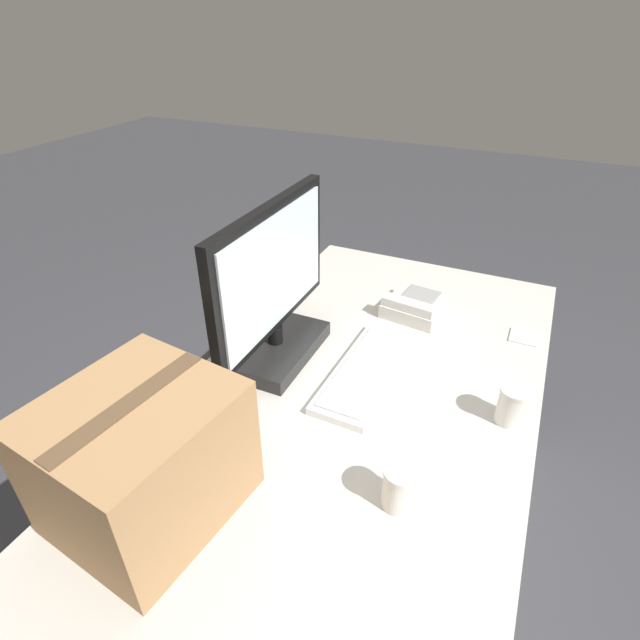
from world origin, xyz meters
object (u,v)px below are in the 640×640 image
(paper_cup_left, at_px, (400,487))
(paper_cup_right, at_px, (512,405))
(sticky_note_pad, at_px, (524,337))
(monitor, at_px, (273,296))
(desk_phone, at_px, (415,306))
(cardboard_box, at_px, (143,458))
(keyboard, at_px, (367,371))

(paper_cup_left, relative_size, paper_cup_right, 1.00)
(sticky_note_pad, bearing_deg, paper_cup_right, -179.85)
(monitor, xyz_separation_m, paper_cup_right, (-0.01, -0.66, -0.15))
(desk_phone, distance_m, cardboard_box, 1.00)
(keyboard, relative_size, desk_phone, 2.06)
(paper_cup_right, bearing_deg, keyboard, 86.53)
(keyboard, distance_m, desk_phone, 0.37)
(keyboard, xyz_separation_m, desk_phone, (0.37, -0.03, 0.02))
(monitor, distance_m, paper_cup_left, 0.61)
(desk_phone, height_order, paper_cup_right, paper_cup_right)
(keyboard, height_order, paper_cup_left, paper_cup_left)
(monitor, relative_size, paper_cup_left, 5.47)
(monitor, relative_size, cardboard_box, 1.49)
(desk_phone, relative_size, cardboard_box, 0.57)
(desk_phone, xyz_separation_m, sticky_note_pad, (0.00, -0.35, -0.03))
(monitor, height_order, desk_phone, monitor)
(paper_cup_left, relative_size, sticky_note_pad, 1.25)
(cardboard_box, bearing_deg, sticky_note_pad, -33.45)
(cardboard_box, xyz_separation_m, sticky_note_pad, (0.95, -0.63, -0.14))
(cardboard_box, bearing_deg, monitor, 2.46)
(desk_phone, bearing_deg, sticky_note_pad, -82.51)
(desk_phone, height_order, paper_cup_left, paper_cup_left)
(paper_cup_right, bearing_deg, cardboard_box, 131.48)
(monitor, xyz_separation_m, sticky_note_pad, (0.39, -0.66, -0.19))
(paper_cup_right, bearing_deg, monitor, 89.52)
(desk_phone, bearing_deg, monitor, 149.07)
(keyboard, height_order, cardboard_box, cardboard_box)
(keyboard, bearing_deg, desk_phone, -3.56)
(monitor, distance_m, sticky_note_pad, 0.79)
(desk_phone, xyz_separation_m, paper_cup_left, (-0.74, -0.17, 0.02))
(keyboard, height_order, desk_phone, desk_phone)
(paper_cup_left, distance_m, paper_cup_right, 0.39)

